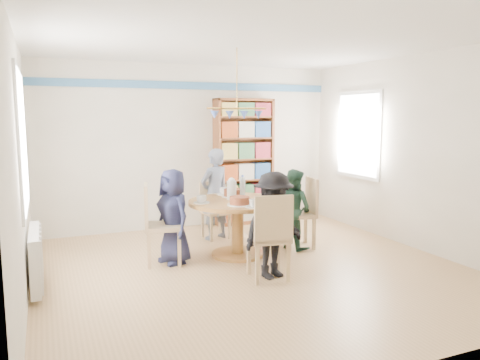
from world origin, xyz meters
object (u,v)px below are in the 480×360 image
chair_left (156,221)px  chair_far (214,207)px  dining_table (238,215)px  person_right (294,209)px  chair_right (304,209)px  chair_near (270,233)px  bookshelf (244,163)px  radiator (36,258)px  person_near (273,225)px  person_left (173,216)px  person_far (215,194)px

chair_left → chair_far: size_ratio=1.20×
dining_table → chair_left: chair_left is taller
chair_far → person_right: (0.84, -1.00, 0.09)m
chair_right → chair_near: 1.51m
bookshelf → radiator: bearing=-148.3°
radiator → person_right: (3.33, 0.34, 0.21)m
dining_table → chair_left: 1.08m
chair_left → person_near: (1.13, -1.00, 0.05)m
chair_near → dining_table: bearing=88.2°
chair_near → person_left: person_left is taller
chair_far → person_near: (0.02, -1.98, 0.15)m
chair_far → person_right: person_right is taller
dining_table → chair_right: size_ratio=1.31×
dining_table → person_far: size_ratio=0.94×
radiator → person_left: bearing=11.8°
chair_far → person_left: size_ratio=0.71×
chair_left → bookshelf: size_ratio=0.47×
radiator → person_right: person_right is taller
chair_near → bookshelf: bookshelf is taller
chair_far → person_near: bearing=-89.5°
person_far → person_right: bearing=113.4°
dining_table → chair_far: chair_far is taller
chair_near → person_left: size_ratio=0.83×
radiator → person_near: person_near is taller
chair_left → bookshelf: (1.92, 1.69, 0.50)m
chair_right → bookshelf: bearing=96.5°
person_right → chair_right: bearing=-107.8°
dining_table → radiator: bearing=-173.0°
chair_left → chair_near: 1.51m
chair_left → chair_near: (1.05, -1.09, -0.01)m
chair_near → person_right: bearing=50.0°
chair_right → chair_far: bearing=135.1°
dining_table → chair_right: 1.03m
chair_right → bookshelf: size_ratio=0.46×
person_left → bookshelf: size_ratio=0.56×
radiator → chair_right: 3.52m
radiator → chair_far: (2.50, 1.34, 0.12)m
dining_table → chair_right: bearing=1.9°
chair_far → person_left: 1.35m
person_far → bookshelf: bookshelf is taller
radiator → person_far: person_far is taller
chair_near → person_far: bearing=88.6°
chair_left → chair_right: chair_left is taller
dining_table → bookshelf: (0.84, 1.74, 0.50)m
dining_table → chair_far: 1.04m
person_left → person_right: bearing=72.4°
chair_near → person_right: person_right is taller
bookshelf → person_near: bearing=-106.4°
radiator → chair_near: 2.55m
radiator → bookshelf: bookshelf is taller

